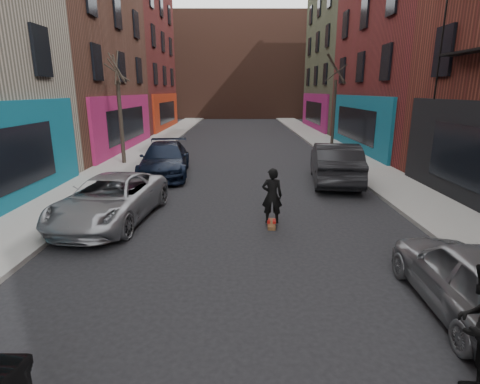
{
  "coord_description": "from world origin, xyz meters",
  "views": [
    {
      "loc": [
        -0.15,
        -1.46,
        3.81
      ],
      "look_at": [
        -0.12,
        6.65,
        1.6
      ],
      "focal_mm": 28.0,
      "sensor_mm": 36.0,
      "label": 1
    }
  ],
  "objects_px": {
    "tree_left_far": "(119,99)",
    "skateboard": "(271,224)",
    "parked_right_end": "(335,163)",
    "skateboarder": "(272,196)",
    "parked_left_end": "(165,160)",
    "tree_right_far": "(335,95)",
    "parked_right_far": "(474,279)",
    "parked_left_far": "(111,199)"
  },
  "relations": [
    {
      "from": "tree_right_far",
      "to": "parked_left_end",
      "type": "relative_size",
      "value": 1.32
    },
    {
      "from": "skateboarder",
      "to": "parked_left_end",
      "type": "bearing_deg",
      "value": -53.33
    },
    {
      "from": "tree_left_far",
      "to": "parked_right_end",
      "type": "distance_m",
      "value": 11.14
    },
    {
      "from": "parked_left_end",
      "to": "skateboarder",
      "type": "bearing_deg",
      "value": -62.29
    },
    {
      "from": "parked_left_end",
      "to": "tree_right_far",
      "type": "bearing_deg",
      "value": 35.9
    },
    {
      "from": "parked_right_far",
      "to": "tree_right_far",
      "type": "bearing_deg",
      "value": -94.98
    },
    {
      "from": "tree_left_far",
      "to": "parked_right_end",
      "type": "relative_size",
      "value": 1.26
    },
    {
      "from": "skateboard",
      "to": "parked_right_end",
      "type": "bearing_deg",
      "value": 63.2
    },
    {
      "from": "tree_right_far",
      "to": "skateboarder",
      "type": "xyz_separation_m",
      "value": [
        -5.4,
        -15.21,
        -2.62
      ]
    },
    {
      "from": "tree_right_far",
      "to": "skateboard",
      "type": "height_order",
      "value": "tree_right_far"
    },
    {
      "from": "parked_left_end",
      "to": "tree_left_far",
      "type": "bearing_deg",
      "value": 131.06
    },
    {
      "from": "parked_right_end",
      "to": "skateboarder",
      "type": "xyz_separation_m",
      "value": [
        -3.12,
        -5.31,
        0.06
      ]
    },
    {
      "from": "parked_left_end",
      "to": "parked_right_far",
      "type": "bearing_deg",
      "value": -61.6
    },
    {
      "from": "tree_right_far",
      "to": "parked_right_end",
      "type": "bearing_deg",
      "value": -102.98
    },
    {
      "from": "skateboarder",
      "to": "parked_right_end",
      "type": "bearing_deg",
      "value": -116.8
    },
    {
      "from": "parked_right_far",
      "to": "skateboard",
      "type": "bearing_deg",
      "value": -53.57
    },
    {
      "from": "parked_left_end",
      "to": "skateboard",
      "type": "relative_size",
      "value": 6.42
    },
    {
      "from": "parked_left_far",
      "to": "parked_left_end",
      "type": "bearing_deg",
      "value": 92.38
    },
    {
      "from": "parked_right_end",
      "to": "skateboard",
      "type": "bearing_deg",
      "value": 67.27
    },
    {
      "from": "tree_right_far",
      "to": "parked_left_end",
      "type": "height_order",
      "value": "tree_right_far"
    },
    {
      "from": "parked_right_end",
      "to": "skateboarder",
      "type": "distance_m",
      "value": 6.15
    },
    {
      "from": "parked_left_far",
      "to": "parked_right_far",
      "type": "height_order",
      "value": "parked_left_far"
    },
    {
      "from": "parked_right_end",
      "to": "skateboarder",
      "type": "relative_size",
      "value": 3.18
    },
    {
      "from": "parked_right_end",
      "to": "skateboarder",
      "type": "height_order",
      "value": "skateboarder"
    },
    {
      "from": "parked_right_end",
      "to": "parked_left_far",
      "type": "bearing_deg",
      "value": 39.31
    },
    {
      "from": "tree_left_far",
      "to": "skateboard",
      "type": "xyz_separation_m",
      "value": [
        7.0,
        -9.21,
        -3.33
      ]
    },
    {
      "from": "tree_left_far",
      "to": "skateboarder",
      "type": "relative_size",
      "value": 4.03
    },
    {
      "from": "skateboard",
      "to": "tree_left_far",
      "type": "bearing_deg",
      "value": 130.87
    },
    {
      "from": "tree_right_far",
      "to": "parked_left_end",
      "type": "bearing_deg",
      "value": -138.79
    },
    {
      "from": "parked_right_far",
      "to": "skateboarder",
      "type": "height_order",
      "value": "skateboarder"
    },
    {
      "from": "tree_left_far",
      "to": "skateboarder",
      "type": "xyz_separation_m",
      "value": [
        7.0,
        -9.21,
        -2.47
      ]
    },
    {
      "from": "parked_right_far",
      "to": "parked_right_end",
      "type": "height_order",
      "value": "parked_right_end"
    },
    {
      "from": "tree_left_far",
      "to": "parked_right_far",
      "type": "xyz_separation_m",
      "value": [
        10.09,
        -13.68,
        -2.7
      ]
    },
    {
      "from": "parked_left_far",
      "to": "parked_left_end",
      "type": "xyz_separation_m",
      "value": [
        0.43,
        6.23,
        0.07
      ]
    },
    {
      "from": "parked_left_far",
      "to": "skateboarder",
      "type": "distance_m",
      "value": 4.8
    },
    {
      "from": "parked_left_far",
      "to": "tree_left_far",
      "type": "bearing_deg",
      "value": 110.6
    },
    {
      "from": "tree_left_far",
      "to": "skateboarder",
      "type": "bearing_deg",
      "value": -52.77
    },
    {
      "from": "tree_left_far",
      "to": "skateboard",
      "type": "bearing_deg",
      "value": -52.77
    },
    {
      "from": "tree_left_far",
      "to": "skateboard",
      "type": "distance_m",
      "value": 12.04
    },
    {
      "from": "tree_left_far",
      "to": "parked_left_far",
      "type": "bearing_deg",
      "value": -75.74
    },
    {
      "from": "parked_right_end",
      "to": "skateboard",
      "type": "height_order",
      "value": "parked_right_end"
    },
    {
      "from": "tree_left_far",
      "to": "parked_right_end",
      "type": "xyz_separation_m",
      "value": [
        10.12,
        -3.9,
        -2.53
      ]
    }
  ]
}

